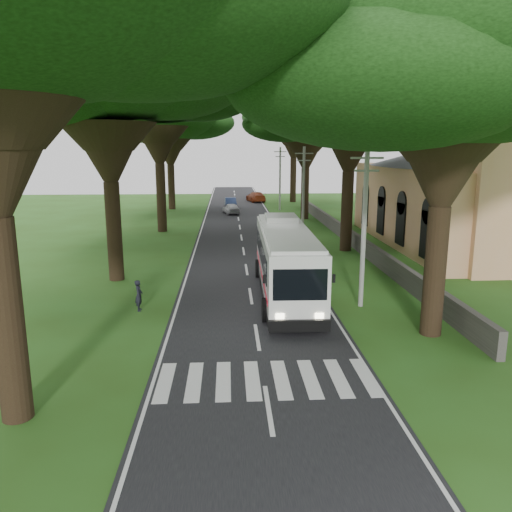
% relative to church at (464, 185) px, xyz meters
% --- Properties ---
extents(ground, '(140.00, 140.00, 0.00)m').
position_rel_church_xyz_m(ground, '(-17.86, -21.55, -4.91)').
color(ground, '#2A4D16').
rests_on(ground, ground).
extents(road, '(8.00, 120.00, 0.04)m').
position_rel_church_xyz_m(road, '(-17.86, 3.45, -4.90)').
color(road, black).
rests_on(road, ground).
extents(crosswalk, '(8.00, 3.00, 0.01)m').
position_rel_church_xyz_m(crosswalk, '(-17.86, -23.55, -4.91)').
color(crosswalk, silver).
rests_on(crosswalk, ground).
extents(property_wall, '(0.35, 50.00, 1.20)m').
position_rel_church_xyz_m(property_wall, '(-8.86, 2.45, -4.31)').
color(property_wall, '#383533').
rests_on(property_wall, ground).
extents(church, '(14.00, 24.00, 11.60)m').
position_rel_church_xyz_m(church, '(0.00, 0.00, 0.00)').
color(church, tan).
rests_on(church, ground).
extents(pole_near, '(1.60, 0.24, 8.00)m').
position_rel_church_xyz_m(pole_near, '(-12.36, -15.55, -0.73)').
color(pole_near, gray).
rests_on(pole_near, ground).
extents(pole_mid, '(1.60, 0.24, 8.00)m').
position_rel_church_xyz_m(pole_mid, '(-12.36, 4.45, -0.73)').
color(pole_mid, gray).
rests_on(pole_mid, ground).
extents(pole_far, '(1.60, 0.24, 8.00)m').
position_rel_church_xyz_m(pole_far, '(-12.36, 24.45, -0.73)').
color(pole_far, gray).
rests_on(pole_far, ground).
extents(tree_l_mida, '(13.12, 13.12, 14.89)m').
position_rel_church_xyz_m(tree_l_mida, '(-25.86, -9.55, 7.02)').
color(tree_l_mida, black).
rests_on(tree_l_mida, ground).
extents(tree_l_midb, '(15.29, 15.29, 16.53)m').
position_rel_church_xyz_m(tree_l_midb, '(-25.36, 8.45, 8.25)').
color(tree_l_midb, black).
rests_on(tree_l_midb, ground).
extents(tree_l_far, '(13.88, 13.88, 14.60)m').
position_rel_church_xyz_m(tree_l_far, '(-26.36, 26.45, 6.61)').
color(tree_l_far, black).
rests_on(tree_l_far, ground).
extents(tree_r_near, '(16.01, 16.01, 14.64)m').
position_rel_church_xyz_m(tree_r_near, '(-10.36, -19.55, 6.26)').
color(tree_r_near, black).
rests_on(tree_r_near, ground).
extents(tree_r_mida, '(15.60, 15.60, 15.84)m').
position_rel_church_xyz_m(tree_r_mida, '(-9.86, -1.55, 7.52)').
color(tree_r_mida, black).
rests_on(tree_r_mida, ground).
extents(tree_r_midb, '(12.93, 12.93, 14.26)m').
position_rel_church_xyz_m(tree_r_midb, '(-10.36, 16.45, 6.43)').
color(tree_r_midb, black).
rests_on(tree_r_midb, ground).
extents(tree_r_far, '(13.82, 13.82, 16.17)m').
position_rel_church_xyz_m(tree_r_far, '(-9.36, 34.45, 8.15)').
color(tree_r_far, black).
rests_on(tree_r_far, ground).
extents(coach_bus, '(3.12, 12.51, 3.68)m').
position_rel_church_xyz_m(coach_bus, '(-15.97, -13.43, -2.93)').
color(coach_bus, silver).
rests_on(coach_bus, ground).
extents(distant_car_a, '(2.35, 4.07, 1.30)m').
position_rel_church_xyz_m(distant_car_a, '(-18.66, 20.96, -4.23)').
color(distant_car_a, '#ABABB0').
rests_on(distant_car_a, road).
extents(distant_car_b, '(1.62, 4.07, 1.32)m').
position_rel_church_xyz_m(distant_car_b, '(-18.66, 27.52, -4.22)').
color(distant_car_b, navy).
rests_on(distant_car_b, road).
extents(distant_car_c, '(3.03, 5.37, 1.47)m').
position_rel_church_xyz_m(distant_car_c, '(-14.86, 34.77, -4.14)').
color(distant_car_c, maroon).
rests_on(distant_car_c, road).
extents(pedestrian, '(0.41, 0.59, 1.55)m').
position_rel_church_xyz_m(pedestrian, '(-23.46, -15.63, -4.13)').
color(pedestrian, black).
rests_on(pedestrian, ground).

